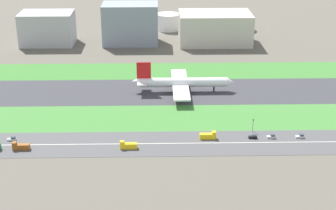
% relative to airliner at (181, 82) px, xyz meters
% --- Properties ---
extents(ground_plane, '(800.00, 800.00, 0.00)m').
position_rel_airliner_xyz_m(ground_plane, '(-15.92, -0.00, -6.23)').
color(ground_plane, '#5B564C').
extents(runway, '(280.00, 46.00, 0.10)m').
position_rel_airliner_xyz_m(runway, '(-15.92, -0.00, -6.18)').
color(runway, '#38383D').
rests_on(runway, ground_plane).
extents(grass_median_north, '(280.00, 36.00, 0.10)m').
position_rel_airliner_xyz_m(grass_median_north, '(-15.92, 41.00, -6.18)').
color(grass_median_north, '#3D7A33').
rests_on(grass_median_north, ground_plane).
extents(grass_median_south, '(280.00, 36.00, 0.10)m').
position_rel_airliner_xyz_m(grass_median_south, '(-15.92, -41.00, -6.18)').
color(grass_median_south, '#427F38').
rests_on(grass_median_south, ground_plane).
extents(highway, '(280.00, 28.00, 0.10)m').
position_rel_airliner_xyz_m(highway, '(-15.92, -73.00, -6.18)').
color(highway, '#4C4C4F').
rests_on(highway, ground_plane).
extents(highway_centerline, '(266.00, 0.50, 0.01)m').
position_rel_airliner_xyz_m(highway_centerline, '(-15.92, -73.00, -6.13)').
color(highway_centerline, silver).
rests_on(highway_centerline, highway).
extents(airliner, '(65.00, 56.00, 19.70)m').
position_rel_airliner_xyz_m(airliner, '(0.00, 0.00, 0.00)').
color(airliner, white).
rests_on(airliner, runway).
extents(truck_1, '(8.40, 2.50, 4.00)m').
position_rel_airliner_xyz_m(truck_1, '(-29.66, -78.00, -4.56)').
color(truck_1, yellow).
rests_on(truck_1, highway).
extents(truck_2, '(8.40, 2.50, 4.00)m').
position_rel_airliner_xyz_m(truck_2, '(11.29, -68.00, -4.56)').
color(truck_2, yellow).
rests_on(truck_2, highway).
extents(car_1, '(4.40, 1.80, 2.00)m').
position_rel_airliner_xyz_m(car_1, '(-89.69, -68.00, -5.31)').
color(car_1, silver).
rests_on(car_1, highway).
extents(car_2, '(4.40, 1.80, 2.00)m').
position_rel_airliner_xyz_m(car_2, '(59.21, -68.00, -5.31)').
color(car_2, silver).
rests_on(car_2, highway).
extents(car_0, '(4.40, 1.80, 2.00)m').
position_rel_airliner_xyz_m(car_0, '(44.17, -68.00, -5.31)').
color(car_0, silver).
rests_on(car_0, highway).
extents(truck_0, '(8.40, 2.50, 4.00)m').
position_rel_airliner_xyz_m(truck_0, '(-82.86, -78.00, -4.56)').
color(truck_0, brown).
rests_on(truck_0, highway).
extents(car_4, '(4.40, 1.80, 2.00)m').
position_rel_airliner_xyz_m(car_4, '(34.62, -68.00, -5.31)').
color(car_4, black).
rests_on(car_4, highway).
extents(traffic_light, '(0.36, 0.50, 7.20)m').
position_rel_airliner_xyz_m(traffic_light, '(35.72, -60.01, -1.94)').
color(traffic_light, '#4C4C51').
rests_on(traffic_light, highway).
extents(terminal_building, '(43.38, 29.25, 26.53)m').
position_rel_airliner_xyz_m(terminal_building, '(-105.92, 114.00, 7.03)').
color(terminal_building, '#B2B2B7').
rests_on(terminal_building, ground_plane).
extents(hangar_building, '(45.66, 27.89, 33.40)m').
position_rel_airliner_xyz_m(hangar_building, '(-36.82, 114.00, 10.47)').
color(hangar_building, gray).
rests_on(hangar_building, ground_plane).
extents(office_tower, '(59.63, 37.67, 25.47)m').
position_rel_airliner_xyz_m(office_tower, '(33.68, 114.00, 6.50)').
color(office_tower, beige).
rests_on(office_tower, ground_plane).
extents(fuel_tank_west, '(21.73, 21.73, 14.81)m').
position_rel_airliner_xyz_m(fuel_tank_west, '(-4.24, 159.00, 1.17)').
color(fuel_tank_west, silver).
rests_on(fuel_tank_west, ground_plane).
extents(fuel_tank_centre, '(23.03, 23.03, 12.67)m').
position_rel_airliner_xyz_m(fuel_tank_centre, '(26.93, 159.00, 0.10)').
color(fuel_tank_centre, silver).
rests_on(fuel_tank_centre, ground_plane).
extents(fuel_tank_east, '(24.74, 24.74, 12.81)m').
position_rel_airliner_xyz_m(fuel_tank_east, '(59.93, 159.00, 0.17)').
color(fuel_tank_east, silver).
rests_on(fuel_tank_east, ground_plane).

